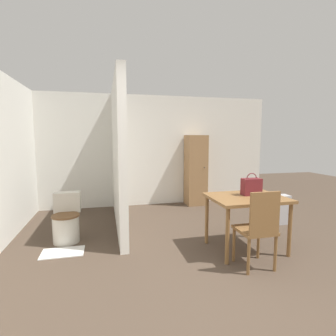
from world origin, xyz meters
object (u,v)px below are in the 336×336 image
wooden_chair (258,227)px  space_heater (280,209)px  handbag (251,186)px  wooden_cabinet (196,170)px  toilet (66,221)px  dining_table (247,203)px

wooden_chair → space_heater: bearing=46.0°
handbag → space_heater: (1.07, 0.78, -0.61)m
wooden_chair → space_heater: wooden_chair is taller
handbag → wooden_cabinet: 2.47m
toilet → handbag: bearing=-18.5°
wooden_cabinet → handbag: bearing=-91.3°
dining_table → wooden_cabinet: (0.17, 2.54, 0.14)m
handbag → wooden_cabinet: wooden_cabinet is taller
dining_table → space_heater: 1.51m
wooden_chair → wooden_cabinet: (0.32, 3.06, 0.29)m
wooden_chair → handbag: bearing=66.6°
handbag → toilet: bearing=161.5°
wooden_chair → toilet: bearing=147.7°
toilet → wooden_cabinet: (2.63, 1.60, 0.50)m
wooden_chair → toilet: wooden_chair is taller
wooden_cabinet → space_heater: wooden_cabinet is taller
wooden_chair → handbag: 0.75m
wooden_chair → dining_table: bearing=74.1°
wooden_chair → handbag: (0.26, 0.60, 0.36)m
wooden_cabinet → space_heater: size_ratio=3.08×
dining_table → handbag: bearing=33.5°
wooden_chair → wooden_cabinet: 3.09m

